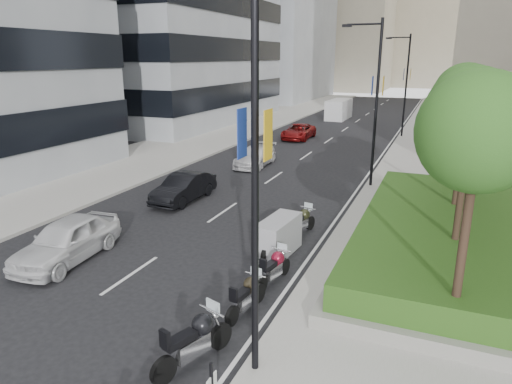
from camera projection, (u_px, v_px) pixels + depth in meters
The scene contains 27 objects.
ground at pixel (80, 353), 11.32m from camera, with size 160.00×160.00×0.00m, color black.
sidewalk_right at pixel (458, 153), 34.61m from camera, with size 10.00×100.00×0.15m, color #9E9B93.
sidewalk_left at pixel (212, 136), 42.28m from camera, with size 8.00×100.00×0.15m, color #9E9B93.
lane_edge at pixel (386, 149), 36.56m from camera, with size 0.12×100.00×0.01m, color silver.
lane_centre at pixel (323, 144), 38.46m from camera, with size 0.12×100.00×0.01m, color silver.
building_grey_far at pixel (256, 9), 77.87m from camera, with size 22.00×26.00×30.00m, color gray.
building_cream_left at pixel (332, 11), 101.70m from camera, with size 26.00×24.00×34.00m, color #B7AD93.
building_cream_centre at pixel (432, 6), 111.57m from camera, with size 30.00×24.00×38.00m, color #B7AD93.
planter at pixel (496, 251), 16.44m from camera, with size 10.00×14.00×0.40m, color gray.
hedge at pixel (499, 236), 16.27m from camera, with size 9.40×13.40×0.80m, color #234B15.
tree_0 at pixel (479, 133), 10.22m from camera, with size 2.80×2.80×6.30m.
tree_1 at pixel (472, 114), 13.77m from camera, with size 2.80×2.80×6.30m.
tree_2 at pixel (468, 102), 17.31m from camera, with size 2.80×2.80×6.30m.
tree_3 at pixel (465, 94), 20.86m from camera, with size 2.80×2.80×6.30m.
lamp_post_0 at pixel (248, 160), 9.25m from camera, with size 2.34×0.45×9.00m.
lamp_post_1 at pixel (374, 96), 24.33m from camera, with size 2.34×0.45×9.00m.
lamp_post_2 at pixel (405, 81), 40.28m from camera, with size 2.34×0.45×9.00m.
motorcycle_2 at pixel (195, 340), 10.76m from camera, with size 1.06×2.35×1.22m.
motorcycle_3 at pixel (247, 295), 13.00m from camera, with size 0.68×2.04×1.02m.
motorcycle_4 at pixel (274, 267), 14.74m from camera, with size 0.67×2.02×1.01m.
motorcycle_5 at pixel (278, 237), 16.80m from camera, with size 1.16×2.44×1.40m.
motorcycle_6 at pixel (301, 222), 18.75m from camera, with size 0.80×2.08×1.06m.
car_a at pixel (67, 240), 16.33m from camera, with size 1.83×4.56×1.55m, color silver.
car_b at pixel (184, 188), 23.15m from camera, with size 1.48×4.24×1.40m, color black.
car_c at pixel (255, 156), 30.72m from camera, with size 1.85×4.54×1.32m, color silver.
car_d at pixel (298, 132), 40.76m from camera, with size 2.21×4.79×1.33m, color maroon.
delivery_van at pixel (338, 110), 53.64m from camera, with size 2.18×5.41×2.25m.
Camera 1 is at (7.75, -7.31, 7.07)m, focal length 32.00 mm.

